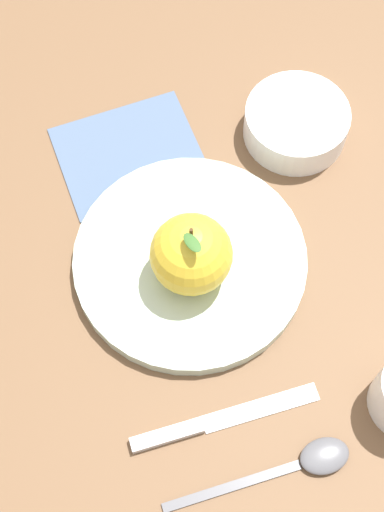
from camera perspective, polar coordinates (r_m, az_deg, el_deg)
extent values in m
plane|color=brown|center=(0.79, 0.02, -2.55)|extent=(2.40, 2.40, 0.00)
cylinder|color=#B2C6B2|center=(0.79, 0.00, -0.34)|extent=(0.25, 0.25, 0.02)
torus|color=#B2C6B2|center=(0.79, 0.00, -0.19)|extent=(0.25, 0.25, 0.01)
sphere|color=gold|center=(0.74, -0.24, 0.10)|extent=(0.08, 0.08, 0.08)
cylinder|color=#4C3319|center=(0.70, -0.25, 1.73)|extent=(0.00, 0.00, 0.01)
ellipsoid|color=#386628|center=(0.69, -0.19, 1.16)|extent=(0.03, 0.02, 0.00)
cylinder|color=white|center=(0.87, 7.91, 9.97)|extent=(0.12, 0.12, 0.04)
torus|color=white|center=(0.86, 8.05, 10.59)|extent=(0.12, 0.12, 0.01)
cylinder|color=#BBBBBD|center=(0.86, 8.03, 10.51)|extent=(0.09, 0.09, 0.01)
cube|color=silver|center=(0.75, 5.24, -11.42)|extent=(0.04, 0.12, 0.00)
cube|color=silver|center=(0.74, -1.89, -13.45)|extent=(0.03, 0.07, 0.01)
ellipsoid|color=#59595E|center=(0.74, 10.04, -14.74)|extent=(0.04, 0.05, 0.01)
cube|color=#59595E|center=(0.73, 3.07, -17.07)|extent=(0.04, 0.13, 0.01)
cube|color=slate|center=(0.87, -4.80, 7.76)|extent=(0.17, 0.19, 0.00)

